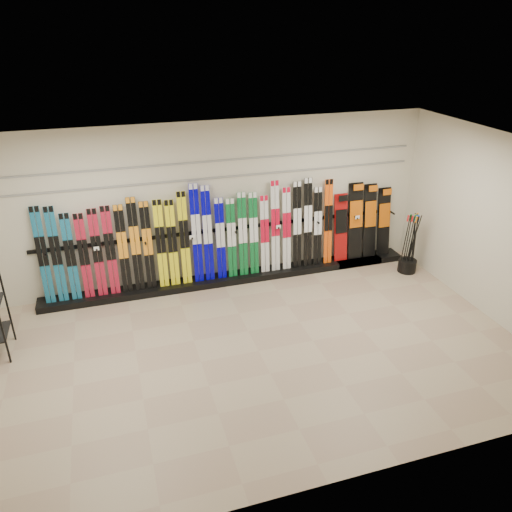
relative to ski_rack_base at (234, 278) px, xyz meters
name	(u,v)px	position (x,y,z in m)	size (l,w,h in m)	color
floor	(259,351)	(-0.22, -2.28, -0.06)	(8.00, 8.00, 0.00)	#9F846D
back_wall	(217,204)	(-0.22, 0.22, 1.44)	(8.00, 8.00, 0.00)	beige
right_wall	(497,229)	(3.78, -2.28, 1.44)	(5.00, 5.00, 0.00)	beige
ceiling	(259,155)	(-0.22, -2.28, 2.94)	(8.00, 8.00, 0.00)	silver
ski_rack_base	(234,278)	(0.00, 0.00, 0.00)	(8.00, 0.40, 0.12)	black
skis	(197,239)	(-0.66, 0.03, 0.88)	(5.37, 0.19, 1.84)	#155A7B
snowboards	(362,223)	(2.70, 0.07, 0.78)	(1.23, 0.24, 1.54)	#990C0C
pole_bin	(407,266)	(3.38, -0.65, 0.07)	(0.35, 0.35, 0.25)	black
ski_poles	(411,243)	(3.39, -0.66, 0.55)	(0.36, 0.24, 1.18)	black
slatwall_rail_0	(217,178)	(-0.22, 0.20, 1.94)	(7.60, 0.02, 0.03)	gray
slatwall_rail_1	(216,161)	(-0.22, 0.20, 2.24)	(7.60, 0.02, 0.03)	gray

